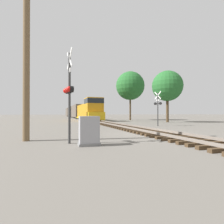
{
  "coord_description": "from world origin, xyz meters",
  "views": [
    {
      "loc": [
        -6.73,
        -10.7,
        1.47
      ],
      "look_at": [
        -0.7,
        7.64,
        1.61
      ],
      "focal_mm": 28.0,
      "sensor_mm": 36.0,
      "label": 1
    }
  ],
  "objects_px": {
    "tree_far_right": "(167,86)",
    "crossing_signal_near": "(69,91)",
    "utility_pole": "(26,50)",
    "freight_train": "(75,112)",
    "tree_mid_background": "(130,86)",
    "crossing_signal_far": "(158,105)",
    "relay_cabinet": "(89,131)"
  },
  "relations": [
    {
      "from": "crossing_signal_near",
      "to": "relay_cabinet",
      "type": "bearing_deg",
      "value": 37.01
    },
    {
      "from": "crossing_signal_far",
      "to": "crossing_signal_near",
      "type": "bearing_deg",
      "value": 109.8
    },
    {
      "from": "freight_train",
      "to": "crossing_signal_far",
      "type": "distance_m",
      "value": 43.66
    },
    {
      "from": "tree_far_right",
      "to": "relay_cabinet",
      "type": "bearing_deg",
      "value": -134.32
    },
    {
      "from": "crossing_signal_near",
      "to": "tree_far_right",
      "type": "height_order",
      "value": "tree_far_right"
    },
    {
      "from": "relay_cabinet",
      "to": "utility_pole",
      "type": "bearing_deg",
      "value": 141.44
    },
    {
      "from": "freight_train",
      "to": "utility_pole",
      "type": "bearing_deg",
      "value": -99.16
    },
    {
      "from": "crossing_signal_near",
      "to": "relay_cabinet",
      "type": "height_order",
      "value": "crossing_signal_near"
    },
    {
      "from": "relay_cabinet",
      "to": "tree_far_right",
      "type": "distance_m",
      "value": 23.76
    },
    {
      "from": "crossing_signal_far",
      "to": "tree_mid_background",
      "type": "bearing_deg",
      "value": -33.55
    },
    {
      "from": "tree_mid_background",
      "to": "utility_pole",
      "type": "bearing_deg",
      "value": -124.76
    },
    {
      "from": "tree_far_right",
      "to": "crossing_signal_near",
      "type": "bearing_deg",
      "value": -137.2
    },
    {
      "from": "freight_train",
      "to": "utility_pole",
      "type": "relative_size",
      "value": 6.78
    },
    {
      "from": "freight_train",
      "to": "tree_far_right",
      "type": "bearing_deg",
      "value": -73.31
    },
    {
      "from": "freight_train",
      "to": "utility_pole",
      "type": "height_order",
      "value": "utility_pole"
    },
    {
      "from": "utility_pole",
      "to": "tree_far_right",
      "type": "relative_size",
      "value": 1.12
    },
    {
      "from": "utility_pole",
      "to": "tree_far_right",
      "type": "height_order",
      "value": "utility_pole"
    },
    {
      "from": "freight_train",
      "to": "crossing_signal_near",
      "type": "xyz_separation_m",
      "value": [
        -6.08,
        -52.25,
        0.52
      ]
    },
    {
      "from": "crossing_signal_far",
      "to": "tree_mid_background",
      "type": "relative_size",
      "value": 0.38
    },
    {
      "from": "crossing_signal_far",
      "to": "tree_mid_background",
      "type": "height_order",
      "value": "tree_mid_background"
    },
    {
      "from": "utility_pole",
      "to": "freight_train",
      "type": "bearing_deg",
      "value": 80.84
    },
    {
      "from": "freight_train",
      "to": "relay_cabinet",
      "type": "xyz_separation_m",
      "value": [
        -5.24,
        -53.05,
        -1.36
      ]
    },
    {
      "from": "crossing_signal_near",
      "to": "tree_mid_background",
      "type": "bearing_deg",
      "value": 140.74
    },
    {
      "from": "relay_cabinet",
      "to": "tree_mid_background",
      "type": "bearing_deg",
      "value": 62.31
    },
    {
      "from": "freight_train",
      "to": "utility_pole",
      "type": "distance_m",
      "value": 51.44
    },
    {
      "from": "freight_train",
      "to": "tree_far_right",
      "type": "height_order",
      "value": "tree_far_right"
    },
    {
      "from": "crossing_signal_near",
      "to": "utility_pole",
      "type": "xyz_separation_m",
      "value": [
        -2.1,
        1.54,
        2.33
      ]
    },
    {
      "from": "freight_train",
      "to": "tree_mid_background",
      "type": "height_order",
      "value": "tree_mid_background"
    },
    {
      "from": "utility_pole",
      "to": "tree_far_right",
      "type": "xyz_separation_m",
      "value": [
        19.12,
        14.23,
        1.1
      ]
    },
    {
      "from": "utility_pole",
      "to": "tree_far_right",
      "type": "bearing_deg",
      "value": 36.65
    },
    {
      "from": "relay_cabinet",
      "to": "tree_far_right",
      "type": "height_order",
      "value": "tree_far_right"
    },
    {
      "from": "tree_far_right",
      "to": "crossing_signal_far",
      "type": "bearing_deg",
      "value": -132.28
    }
  ]
}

